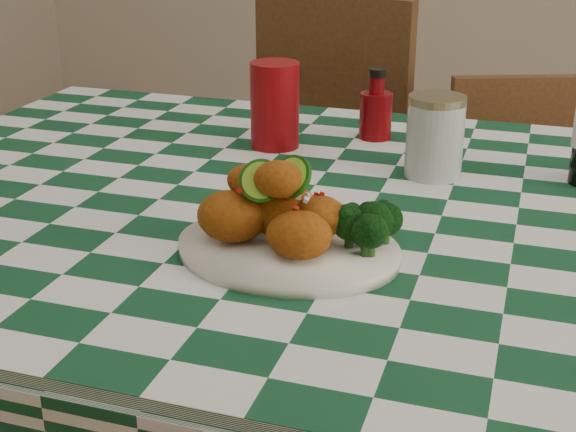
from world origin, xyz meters
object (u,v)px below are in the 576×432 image
(fried_chicken_pile, at_px, (281,203))
(red_tumbler, at_px, (275,105))
(dining_table, at_px, (361,429))
(wooden_chair_right, at_px, (536,267))
(plate, at_px, (288,250))
(mason_jar, at_px, (435,136))
(wooden_chair_left, at_px, (293,199))
(ketchup_bottle, at_px, (376,104))

(fried_chicken_pile, distance_m, red_tumbler, 0.45)
(dining_table, relative_size, wooden_chair_right, 2.05)
(plate, bearing_deg, mason_jar, 70.27)
(fried_chicken_pile, relative_size, wooden_chair_left, 0.17)
(wooden_chair_right, bearing_deg, wooden_chair_left, 154.18)
(dining_table, distance_m, wooden_chair_right, 0.73)
(dining_table, bearing_deg, ketchup_bottle, 101.22)
(fried_chicken_pile, height_order, wooden_chair_right, fried_chicken_pile)
(dining_table, height_order, mason_jar, mason_jar)
(wooden_chair_left, bearing_deg, plate, -60.19)
(ketchup_bottle, relative_size, wooden_chair_right, 0.16)
(red_tumbler, height_order, wooden_chair_right, red_tumbler)
(wooden_chair_right, bearing_deg, red_tumbler, -157.47)
(fried_chicken_pile, bearing_deg, wooden_chair_right, 69.71)
(red_tumbler, bearing_deg, fried_chicken_pile, -70.26)
(fried_chicken_pile, relative_size, ketchup_bottle, 1.30)
(dining_table, relative_size, mason_jar, 12.71)
(mason_jar, bearing_deg, fried_chicken_pile, -110.93)
(plate, xyz_separation_m, ketchup_bottle, (-0.00, 0.53, 0.06))
(red_tumbler, distance_m, wooden_chair_left, 0.64)
(fried_chicken_pile, relative_size, mason_jar, 1.29)
(ketchup_bottle, distance_m, mason_jar, 0.22)
(ketchup_bottle, bearing_deg, wooden_chair_left, 125.28)
(wooden_chair_right, bearing_deg, dining_table, -131.08)
(dining_table, distance_m, plate, 0.45)
(mason_jar, bearing_deg, plate, -109.73)
(fried_chicken_pile, bearing_deg, red_tumbler, 109.74)
(dining_table, bearing_deg, red_tumbler, 133.97)
(plate, xyz_separation_m, mason_jar, (0.13, 0.36, 0.06))
(dining_table, xyz_separation_m, fried_chicken_pile, (-0.07, -0.19, 0.46))
(dining_table, distance_m, wooden_chair_left, 0.82)
(ketchup_bottle, relative_size, wooden_chair_left, 0.13)
(plate, height_order, wooden_chair_right, wooden_chair_right)
(dining_table, xyz_separation_m, wooden_chair_left, (-0.35, 0.74, 0.09))
(wooden_chair_left, bearing_deg, red_tumbler, -63.40)
(dining_table, bearing_deg, wooden_chair_right, 69.81)
(plate, distance_m, mason_jar, 0.38)
(wooden_chair_left, xyz_separation_m, wooden_chair_right, (0.60, -0.05, -0.08))
(dining_table, xyz_separation_m, plate, (-0.06, -0.19, 0.40))
(dining_table, xyz_separation_m, ketchup_bottle, (-0.07, 0.34, 0.46))
(fried_chicken_pile, xyz_separation_m, wooden_chair_left, (-0.28, 0.93, -0.38))
(wooden_chair_left, bearing_deg, wooden_chair_right, 7.78)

